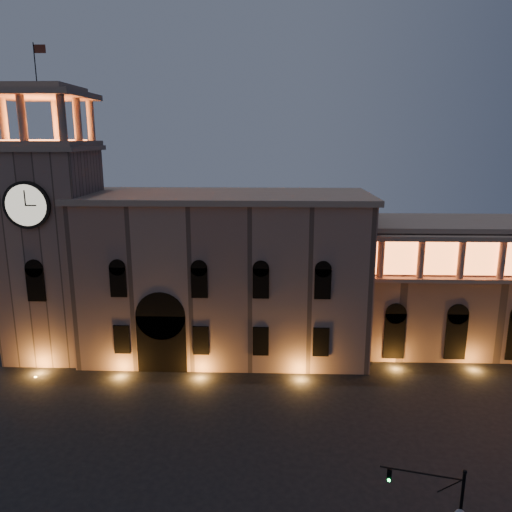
% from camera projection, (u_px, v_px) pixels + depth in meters
% --- Properties ---
extents(ground, '(160.00, 160.00, 0.00)m').
position_uv_depth(ground, '(227.00, 477.00, 35.14)').
color(ground, black).
rests_on(ground, ground).
extents(government_building, '(30.80, 12.80, 17.60)m').
position_uv_depth(government_building, '(225.00, 274.00, 54.52)').
color(government_building, '#8A695A').
rests_on(government_building, ground).
extents(clock_tower, '(9.80, 9.80, 32.40)m').
position_uv_depth(clock_tower, '(52.00, 241.00, 53.33)').
color(clock_tower, '#8A695A').
rests_on(clock_tower, ground).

